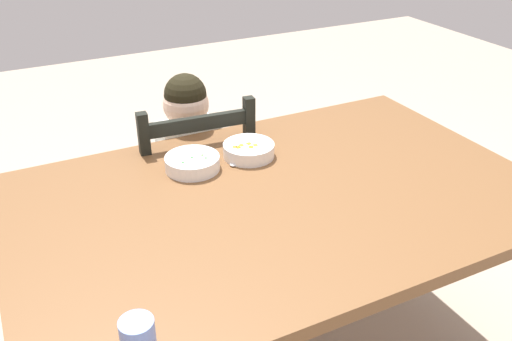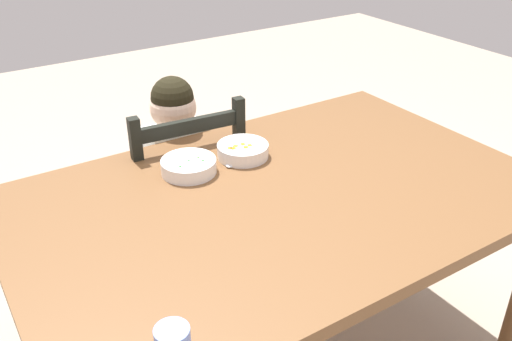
{
  "view_description": "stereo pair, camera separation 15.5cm",
  "coord_description": "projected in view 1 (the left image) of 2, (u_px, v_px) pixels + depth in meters",
  "views": [
    {
      "loc": [
        -0.7,
        -1.24,
        1.61
      ],
      "look_at": [
        -0.04,
        0.08,
        0.8
      ],
      "focal_mm": 38.95,
      "sensor_mm": 36.0,
      "label": 1
    },
    {
      "loc": [
        -0.84,
        -1.17,
        1.61
      ],
      "look_at": [
        -0.04,
        0.08,
        0.8
      ],
      "focal_mm": 38.95,
      "sensor_mm": 36.0,
      "label": 2
    }
  ],
  "objects": [
    {
      "name": "dining_table",
      "position": [
        278.0,
        217.0,
        1.71
      ],
      "size": [
        1.59,
        1.02,
        0.75
      ],
      "color": "brown",
      "rests_on": "ground"
    },
    {
      "name": "dining_chair",
      "position": [
        193.0,
        198.0,
        2.22
      ],
      "size": [
        0.45,
        0.45,
        0.89
      ],
      "color": "black",
      "rests_on": "ground"
    },
    {
      "name": "child_figure",
      "position": [
        192.0,
        157.0,
        2.12
      ],
      "size": [
        0.32,
        0.31,
        0.95
      ],
      "color": "white",
      "rests_on": "ground"
    },
    {
      "name": "bowl_of_peas",
      "position": [
        192.0,
        163.0,
        1.79
      ],
      "size": [
        0.18,
        0.18,
        0.05
      ],
      "color": "white",
      "rests_on": "dining_table"
    },
    {
      "name": "bowl_of_carrots",
      "position": [
        249.0,
        150.0,
        1.87
      ],
      "size": [
        0.17,
        0.17,
        0.05
      ],
      "color": "white",
      "rests_on": "dining_table"
    },
    {
      "name": "spoon",
      "position": [
        237.0,
        161.0,
        1.84
      ],
      "size": [
        0.11,
        0.11,
        0.01
      ],
      "color": "silver",
      "rests_on": "dining_table"
    },
    {
      "name": "drinking_cup",
      "position": [
        138.0,
        338.0,
        1.1
      ],
      "size": [
        0.07,
        0.07,
        0.09
      ],
      "primitive_type": "cylinder",
      "color": "#6F8DDD",
      "rests_on": "dining_table"
    }
  ]
}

